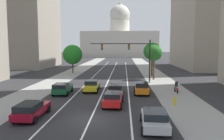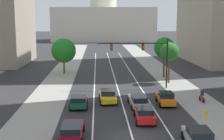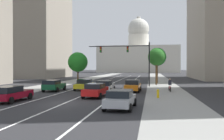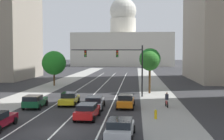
{
  "view_description": "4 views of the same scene",
  "coord_description": "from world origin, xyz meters",
  "px_view_note": "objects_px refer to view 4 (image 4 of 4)",
  "views": [
    {
      "loc": [
        2.83,
        -18.24,
        6.18
      ],
      "look_at": [
        0.58,
        23.29,
        1.8
      ],
      "focal_mm": 35.74,
      "sensor_mm": 36.0,
      "label": 1
    },
    {
      "loc": [
        -2.97,
        -25.87,
        10.13
      ],
      "look_at": [
        -0.86,
        19.44,
        2.84
      ],
      "focal_mm": 51.06,
      "sensor_mm": 36.0,
      "label": 2
    },
    {
      "loc": [
        7.47,
        -19.97,
        3.18
      ],
      "look_at": [
        1.34,
        17.67,
        2.71
      ],
      "focal_mm": 38.51,
      "sensor_mm": 36.0,
      "label": 3
    },
    {
      "loc": [
        6.31,
        -24.22,
        6.31
      ],
      "look_at": [
        2.83,
        20.5,
        3.76
      ],
      "focal_mm": 49.69,
      "sensor_mm": 36.0,
      "label": 4
    }
  ],
  "objects_px": {
    "car_white": "(95,102)",
    "street_tree_near_left": "(54,63)",
    "street_tree_mid_right": "(150,61)",
    "street_tree_near_right": "(150,59)",
    "fire_hydrant": "(156,114)",
    "car_red": "(87,111)",
    "capitol_building": "(123,45)",
    "car_green": "(35,101)",
    "car_yellow": "(69,98)",
    "car_orange": "(126,101)",
    "car_silver": "(120,128)",
    "cyclist": "(167,100)",
    "traffic_signal_mast": "(120,60)"
  },
  "relations": [
    {
      "from": "car_silver",
      "to": "street_tree_near_right",
      "type": "distance_m",
      "value": 30.95
    },
    {
      "from": "fire_hydrant",
      "to": "cyclist",
      "type": "distance_m",
      "value": 6.83
    },
    {
      "from": "car_orange",
      "to": "car_red",
      "type": "xyz_separation_m",
      "value": [
        -3.44,
        -6.12,
        -0.02
      ]
    },
    {
      "from": "car_silver",
      "to": "fire_hydrant",
      "type": "distance_m",
      "value": 7.44
    },
    {
      "from": "traffic_signal_mast",
      "to": "capitol_building",
      "type": "bearing_deg",
      "value": 92.17
    },
    {
      "from": "capitol_building",
      "to": "street_tree_near_left",
      "type": "relative_size",
      "value": 6.98
    },
    {
      "from": "car_white",
      "to": "street_tree_near_right",
      "type": "distance_m",
      "value": 20.48
    },
    {
      "from": "car_white",
      "to": "car_yellow",
      "type": "distance_m",
      "value": 4.28
    },
    {
      "from": "car_white",
      "to": "fire_hydrant",
      "type": "xyz_separation_m",
      "value": [
        6.45,
        -4.86,
        -0.32
      ]
    },
    {
      "from": "car_orange",
      "to": "car_silver",
      "type": "bearing_deg",
      "value": -177.98
    },
    {
      "from": "car_yellow",
      "to": "street_tree_mid_right",
      "type": "xyz_separation_m",
      "value": [
        10.12,
        11.21,
        4.21
      ]
    },
    {
      "from": "car_white",
      "to": "car_silver",
      "type": "relative_size",
      "value": 1.07
    },
    {
      "from": "street_tree_near_right",
      "to": "car_green",
      "type": "bearing_deg",
      "value": -126.29
    },
    {
      "from": "car_white",
      "to": "fire_hydrant",
      "type": "distance_m",
      "value": 8.08
    },
    {
      "from": "car_red",
      "to": "street_tree_mid_right",
      "type": "xyz_separation_m",
      "value": [
        6.68,
        19.01,
        4.2
      ]
    },
    {
      "from": "car_orange",
      "to": "cyclist",
      "type": "xyz_separation_m",
      "value": [
        4.7,
        0.9,
        0.06
      ]
    },
    {
      "from": "car_orange",
      "to": "car_red",
      "type": "height_order",
      "value": "car_orange"
    },
    {
      "from": "car_silver",
      "to": "cyclist",
      "type": "height_order",
      "value": "cyclist"
    },
    {
      "from": "street_tree_mid_right",
      "to": "car_silver",
      "type": "bearing_deg",
      "value": -97.27
    },
    {
      "from": "street_tree_mid_right",
      "to": "street_tree_near_right",
      "type": "height_order",
      "value": "street_tree_near_right"
    },
    {
      "from": "capitol_building",
      "to": "street_tree_near_right",
      "type": "relative_size",
      "value": 6.56
    },
    {
      "from": "car_white",
      "to": "street_tree_near_left",
      "type": "xyz_separation_m",
      "value": [
        -10.92,
        23.42,
        3.53
      ]
    },
    {
      "from": "car_orange",
      "to": "street_tree_near_left",
      "type": "xyz_separation_m",
      "value": [
        -14.35,
        22.58,
        3.53
      ]
    },
    {
      "from": "car_silver",
      "to": "cyclist",
      "type": "relative_size",
      "value": 2.63
    },
    {
      "from": "car_orange",
      "to": "fire_hydrant",
      "type": "bearing_deg",
      "value": -150.11
    },
    {
      "from": "street_tree_near_left",
      "to": "car_yellow",
      "type": "bearing_deg",
      "value": -70.32
    },
    {
      "from": "car_yellow",
      "to": "street_tree_near_left",
      "type": "xyz_separation_m",
      "value": [
        -7.47,
        20.9,
        3.56
      ]
    },
    {
      "from": "car_yellow",
      "to": "cyclist",
      "type": "relative_size",
      "value": 2.83
    },
    {
      "from": "traffic_signal_mast",
      "to": "fire_hydrant",
      "type": "distance_m",
      "value": 16.01
    },
    {
      "from": "car_orange",
      "to": "cyclist",
      "type": "height_order",
      "value": "cyclist"
    },
    {
      "from": "street_tree_near_left",
      "to": "traffic_signal_mast",
      "type": "bearing_deg",
      "value": -45.95
    },
    {
      "from": "car_red",
      "to": "traffic_signal_mast",
      "type": "xyz_separation_m",
      "value": [
        2.24,
        15.09,
        4.49
      ]
    },
    {
      "from": "cyclist",
      "to": "fire_hydrant",
      "type": "bearing_deg",
      "value": 160.65
    },
    {
      "from": "car_silver",
      "to": "street_tree_mid_right",
      "type": "xyz_separation_m",
      "value": [
        3.24,
        25.39,
        4.21
      ]
    },
    {
      "from": "car_white",
      "to": "cyclist",
      "type": "bearing_deg",
      "value": -79.48
    },
    {
      "from": "car_silver",
      "to": "car_yellow",
      "type": "xyz_separation_m",
      "value": [
        -6.88,
        14.18,
        -0.0
      ]
    },
    {
      "from": "capitol_building",
      "to": "car_silver",
      "type": "distance_m",
      "value": 126.63
    },
    {
      "from": "car_red",
      "to": "street_tree_near_right",
      "type": "relative_size",
      "value": 0.64
    },
    {
      "from": "car_green",
      "to": "street_tree_near_right",
      "type": "bearing_deg",
      "value": -37.33
    },
    {
      "from": "traffic_signal_mast",
      "to": "car_red",
      "type": "bearing_deg",
      "value": -98.46
    },
    {
      "from": "traffic_signal_mast",
      "to": "street_tree_near_left",
      "type": "xyz_separation_m",
      "value": [
        -13.16,
        13.6,
        -0.94
      ]
    },
    {
      "from": "car_green",
      "to": "street_tree_mid_right",
      "type": "height_order",
      "value": "street_tree_mid_right"
    },
    {
      "from": "cyclist",
      "to": "street_tree_near_right",
      "type": "relative_size",
      "value": 0.24
    },
    {
      "from": "capitol_building",
      "to": "car_green",
      "type": "distance_m",
      "value": 115.05
    },
    {
      "from": "car_red",
      "to": "street_tree_mid_right",
      "type": "relative_size",
      "value": 0.69
    },
    {
      "from": "car_red",
      "to": "capitol_building",
      "type": "bearing_deg",
      "value": 3.63
    },
    {
      "from": "car_white",
      "to": "car_green",
      "type": "relative_size",
      "value": 1.18
    },
    {
      "from": "capitol_building",
      "to": "car_red",
      "type": "relative_size",
      "value": 10.21
    },
    {
      "from": "car_green",
      "to": "street_tree_mid_right",
      "type": "relative_size",
      "value": 0.63
    },
    {
      "from": "car_orange",
      "to": "street_tree_mid_right",
      "type": "relative_size",
      "value": 0.65
    }
  ]
}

